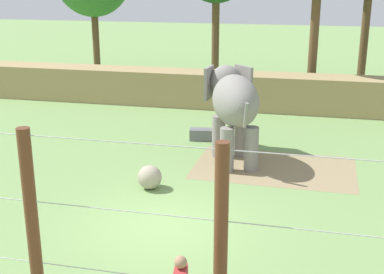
# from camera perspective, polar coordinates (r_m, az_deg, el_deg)

# --- Properties ---
(ground_plane) EXTENTS (120.00, 120.00, 0.00)m
(ground_plane) POSITION_cam_1_polar(r_m,az_deg,el_deg) (13.64, -3.18, -9.73)
(ground_plane) COLOR #759956
(dirt_patch) EXTENTS (5.40, 3.49, 0.01)m
(dirt_patch) POSITION_cam_1_polar(r_m,az_deg,el_deg) (17.77, 9.01, -3.34)
(dirt_patch) COLOR #937F5B
(dirt_patch) RESTS_ON ground
(embankment_wall) EXTENTS (36.00, 1.80, 1.70)m
(embankment_wall) POSITION_cam_1_polar(r_m,az_deg,el_deg) (25.54, 5.04, 5.09)
(embankment_wall) COLOR tan
(embankment_wall) RESTS_ON ground
(elephant) EXTENTS (2.53, 4.01, 3.12)m
(elephant) POSITION_cam_1_polar(r_m,az_deg,el_deg) (17.79, 4.55, 3.80)
(elephant) COLOR gray
(elephant) RESTS_ON ground
(enrichment_ball) EXTENTS (0.73, 0.73, 0.73)m
(enrichment_ball) POSITION_cam_1_polar(r_m,az_deg,el_deg) (15.81, -4.66, -4.42)
(enrichment_ball) COLOR tan
(enrichment_ball) RESTS_ON ground
(cable_fence) EXTENTS (12.59, 0.26, 3.46)m
(cable_fence) POSITION_cam_1_polar(r_m,az_deg,el_deg) (10.06, -8.18, -9.16)
(cable_fence) COLOR brown
(cable_fence) RESTS_ON ground
(feed_trough) EXTENTS (1.46, 0.69, 0.44)m
(feed_trough) POSITION_cam_1_polar(r_m,az_deg,el_deg) (20.46, 1.73, 0.27)
(feed_trough) COLOR slate
(feed_trough) RESTS_ON ground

